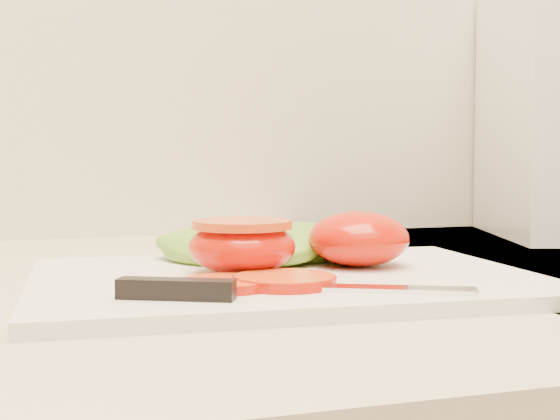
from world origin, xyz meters
name	(u,v)px	position (x,y,z in m)	size (l,w,h in m)	color
cutting_board	(284,280)	(0.04, 1.61, 0.94)	(0.35, 0.25, 0.01)	silver
tomato_half_dome	(359,239)	(0.11, 1.63, 0.96)	(0.08, 0.08, 0.04)	red
tomato_half_cut	(242,244)	(0.02, 1.62, 0.96)	(0.08, 0.08, 0.04)	red
tomato_slice_0	(285,281)	(0.03, 1.56, 0.94)	(0.07, 0.07, 0.01)	#E75B21
tomato_slice_1	(225,284)	(-0.01, 1.56, 0.94)	(0.06, 0.06, 0.01)	#E75B21
lettuce_leaf_0	(244,244)	(0.03, 1.69, 0.95)	(0.15, 0.10, 0.03)	#78B32F
lettuce_leaf_1	(295,243)	(0.08, 1.69, 0.95)	(0.12, 0.09, 0.03)	#78B32F
knife	(251,289)	(0.00, 1.53, 0.94)	(0.22, 0.08, 0.01)	silver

